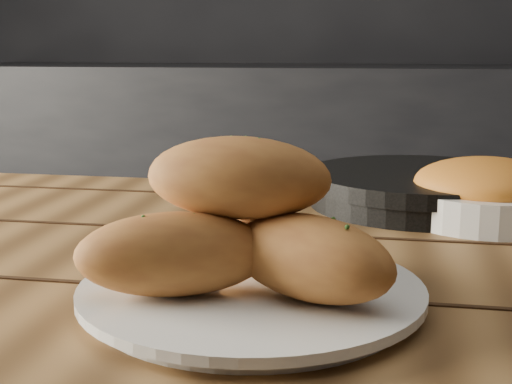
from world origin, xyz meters
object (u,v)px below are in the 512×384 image
object	(u,v)px
table	(311,364)
skillet	(423,188)
plate	(251,294)
bread_rolls	(244,229)
bowl	(487,193)

from	to	relation	value
table	skillet	size ratio (longest dim) A/B	3.36
plate	bread_rolls	distance (m)	0.06
skillet	bowl	bearing A→B (deg)	-43.56
bread_rolls	skillet	xyz separation A→B (m)	(0.16, 0.41, -0.04)
table	plate	world-z (taller)	plate
bread_rolls	bowl	world-z (taller)	bread_rolls
bowl	skillet	bearing A→B (deg)	136.44
plate	bread_rolls	xyz separation A→B (m)	(-0.01, -0.00, 0.05)
table	bread_rolls	distance (m)	0.22
table	bread_rolls	world-z (taller)	bread_rolls
bread_rolls	bowl	distance (m)	0.41
table	bowl	bearing A→B (deg)	48.42
table	bowl	distance (m)	0.32
plate	skillet	distance (m)	0.44
bread_rolls	table	bearing A→B (deg)	72.38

